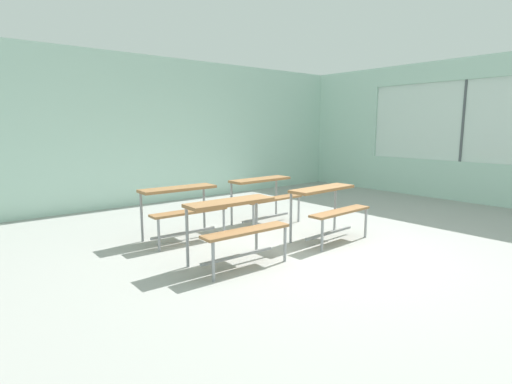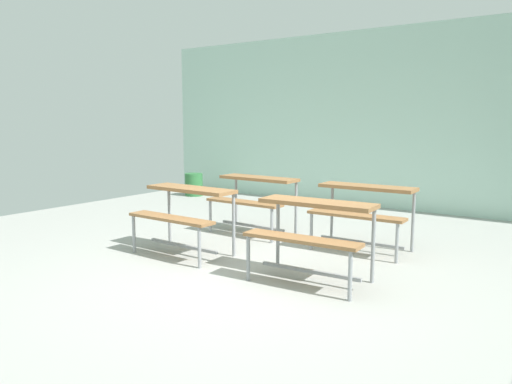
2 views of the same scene
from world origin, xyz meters
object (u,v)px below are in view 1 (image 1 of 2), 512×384
desk_bench_r1c0 (182,201)px  desk_bench_r0c0 (236,217)px  desk_bench_r0c1 (328,201)px  desk_bench_r1c1 (265,190)px

desk_bench_r1c0 → desk_bench_r0c0: bearing=-89.5°
desk_bench_r0c0 → desk_bench_r1c0: 1.30m
desk_bench_r0c0 → desk_bench_r0c1: size_ratio=0.99×
desk_bench_r1c0 → desk_bench_r1c1: (1.53, -0.01, 0.00)m
desk_bench_r0c1 → desk_bench_r1c0: (-1.58, 1.32, 0.00)m
desk_bench_r0c1 → desk_bench_r1c1: same height
desk_bench_r0c0 → desk_bench_r1c0: same height
desk_bench_r0c1 → desk_bench_r1c1: bearing=89.6°
desk_bench_r0c0 → desk_bench_r1c1: same height
desk_bench_r0c1 → desk_bench_r1c0: bearing=137.5°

